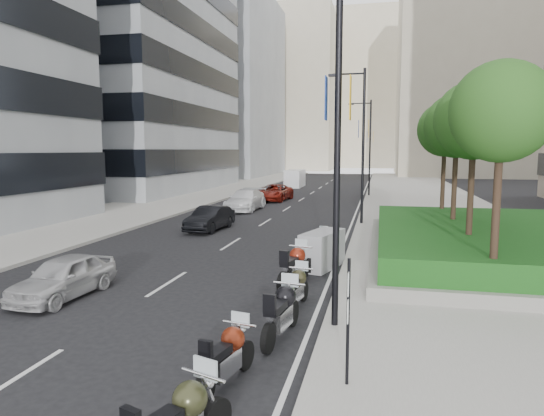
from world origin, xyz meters
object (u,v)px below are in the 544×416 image
(motorcycle_1, at_px, (227,356))
(motorcycle_4, at_px, (294,266))
(motorcycle_5, at_px, (322,250))
(motorcycle_6, at_px, (321,243))
(lamp_post_0, at_px, (331,122))
(delivery_van, at_px, (295,179))
(lamp_post_2, at_px, (368,143))
(car_c, at_px, (245,200))
(lamp_post_1, at_px, (361,138))
(motorcycle_3, at_px, (296,289))
(car_d, at_px, (274,193))
(parking_sign, at_px, (348,315))
(motorcycle_2, at_px, (282,312))
(car_b, at_px, (210,218))
(car_a, at_px, (64,277))

(motorcycle_1, distance_m, motorcycle_4, 6.90)
(motorcycle_5, distance_m, motorcycle_6, 2.22)
(lamp_post_0, xyz_separation_m, delivery_van, (-8.76, 45.21, -4.12))
(motorcycle_4, height_order, motorcycle_6, motorcycle_4)
(lamp_post_2, relative_size, motorcycle_6, 4.46)
(delivery_van, bearing_deg, car_c, -89.31)
(motorcycle_1, relative_size, motorcycle_4, 0.87)
(lamp_post_1, xyz_separation_m, motorcycle_3, (-1.06, -15.58, -4.50))
(car_c, distance_m, car_d, 7.03)
(car_d, bearing_deg, lamp_post_1, -53.06)
(motorcycle_5, distance_m, delivery_van, 39.80)
(parking_sign, distance_m, motorcycle_4, 7.03)
(motorcycle_6, bearing_deg, lamp_post_1, -2.20)
(motorcycle_4, bearing_deg, motorcycle_6, 8.65)
(motorcycle_2, bearing_deg, motorcycle_1, 175.31)
(motorcycle_6, bearing_deg, car_b, 58.71)
(lamp_post_0, bearing_deg, delivery_van, 100.97)
(lamp_post_2, relative_size, motorcycle_2, 3.74)
(motorcycle_4, bearing_deg, car_d, 25.95)
(lamp_post_2, height_order, motorcycle_2, lamp_post_2)
(lamp_post_0, xyz_separation_m, motorcycle_4, (-1.49, 3.64, -4.41))
(lamp_post_1, height_order, car_a, lamp_post_1)
(motorcycle_5, bearing_deg, parking_sign, -153.72)
(motorcycle_4, bearing_deg, motorcycle_2, -161.65)
(parking_sign, xyz_separation_m, motorcycle_2, (-1.67, 2.24, -0.82))
(lamp_post_1, relative_size, motorcycle_1, 4.23)
(lamp_post_1, distance_m, parking_sign, 20.33)
(car_d, xyz_separation_m, delivery_van, (-0.93, 15.65, 0.24))
(parking_sign, xyz_separation_m, motorcycle_1, (-2.21, -0.25, -0.88))
(parking_sign, xyz_separation_m, motorcycle_5, (-1.54, 9.19, -0.76))
(car_d, bearing_deg, lamp_post_0, -70.17)
(car_a, xyz_separation_m, car_c, (-0.43, 21.62, 0.12))
(motorcycle_5, distance_m, car_a, 8.87)
(delivery_van, bearing_deg, motorcycle_6, -78.47)
(motorcycle_5, bearing_deg, car_c, 41.63)
(lamp_post_2, bearing_deg, parking_sign, -89.01)
(lamp_post_0, height_order, motorcycle_1, lamp_post_0)
(lamp_post_0, xyz_separation_m, lamp_post_2, (0.00, 35.00, 0.00))
(motorcycle_1, height_order, motorcycle_5, motorcycle_5)
(lamp_post_1, distance_m, motorcycle_4, 14.14)
(car_b, bearing_deg, motorcycle_4, -51.94)
(parking_sign, bearing_deg, car_a, 155.63)
(parking_sign, height_order, motorcycle_5, parking_sign)
(lamp_post_0, bearing_deg, motorcycle_5, 98.09)
(parking_sign, distance_m, motorcycle_5, 9.35)
(car_b, distance_m, delivery_van, 31.76)
(car_d, bearing_deg, parking_sign, -70.40)
(lamp_post_0, relative_size, motorcycle_5, 3.65)
(motorcycle_2, height_order, car_a, car_a)
(lamp_post_0, height_order, motorcycle_4, lamp_post_0)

